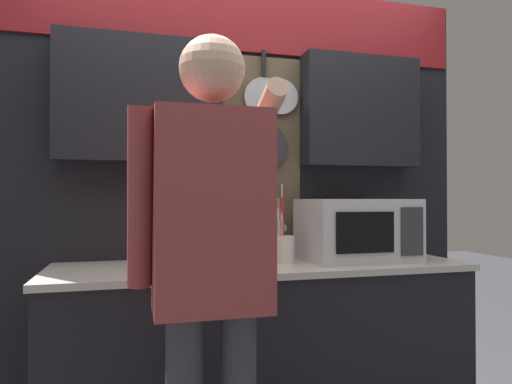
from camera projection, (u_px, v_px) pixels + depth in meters
name	position (u px, v px, depth m)	size (l,w,h in m)	color
base_cabinet_counter	(263.00, 362.00, 2.19)	(1.97, 0.61, 0.94)	black
back_wall_unit	(248.00, 162.00, 2.46)	(2.54, 0.20, 2.42)	black
microwave	(357.00, 229.00, 2.32)	(0.54, 0.40, 0.31)	silver
knife_block	(250.00, 243.00, 2.18)	(0.12, 0.16, 0.27)	brown
utensil_crock	(282.00, 246.00, 2.22)	(0.12, 0.12, 0.33)	white
person	(211.00, 251.00, 1.51)	(0.54, 0.67, 1.79)	#383842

